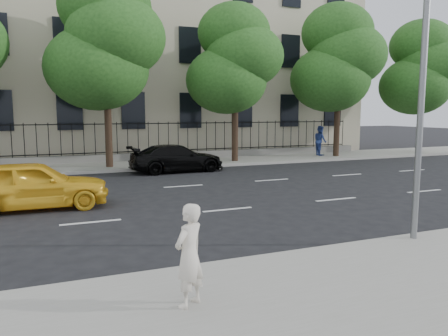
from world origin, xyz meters
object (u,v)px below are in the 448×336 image
(street_light, at_px, (407,12))
(woman_near, at_px, (189,255))
(yellow_taxi, at_px, (33,185))
(black_sedan, at_px, (177,158))

(street_light, relative_size, woman_near, 5.29)
(street_light, bearing_deg, yellow_taxi, 140.24)
(yellow_taxi, height_order, woman_near, woman_near)
(woman_near, bearing_deg, black_sedan, -140.63)
(woman_near, bearing_deg, street_light, 163.21)
(street_light, bearing_deg, black_sedan, 96.88)
(street_light, height_order, black_sedan, street_light)
(street_light, height_order, woman_near, street_light)
(street_light, xyz_separation_m, yellow_taxi, (-7.93, 6.60, -4.39))
(yellow_taxi, bearing_deg, black_sedan, -44.65)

